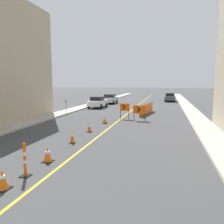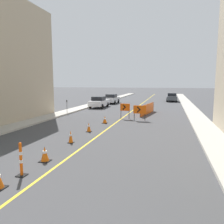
# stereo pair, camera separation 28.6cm
# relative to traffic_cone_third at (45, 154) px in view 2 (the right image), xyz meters

# --- Properties ---
(lane_stripe) EXTENTS (0.12, 69.53, 0.01)m
(lane_stripe) POSITION_rel_traffic_cone_third_xyz_m (0.80, 25.54, -0.34)
(lane_stripe) COLOR gold
(lane_stripe) RESTS_ON ground_plane
(sidewalk_left) EXTENTS (1.82, 69.53, 0.15)m
(sidewalk_left) POSITION_rel_traffic_cone_third_xyz_m (-6.48, 25.54, -0.27)
(sidewalk_left) COLOR #ADA89E
(sidewalk_left) RESTS_ON ground_plane
(sidewalk_right) EXTENTS (1.82, 69.53, 0.15)m
(sidewalk_right) POSITION_rel_traffic_cone_third_xyz_m (8.08, 25.54, -0.27)
(sidewalk_right) COLOR #ADA89E
(sidewalk_right) RESTS_ON ground_plane
(traffic_cone_third) EXTENTS (0.46, 0.46, 0.70)m
(traffic_cone_third) POSITION_rel_traffic_cone_third_xyz_m (0.00, 0.00, 0.00)
(traffic_cone_third) COLOR black
(traffic_cone_third) RESTS_ON ground_plane
(traffic_cone_fourth) EXTENTS (0.33, 0.33, 0.74)m
(traffic_cone_fourth) POSITION_rel_traffic_cone_third_xyz_m (-0.21, 3.11, 0.02)
(traffic_cone_fourth) COLOR black
(traffic_cone_fourth) RESTS_ON ground_plane
(traffic_cone_fifth) EXTENTS (0.36, 0.36, 0.69)m
(traffic_cone_fifth) POSITION_rel_traffic_cone_third_xyz_m (-0.23, 6.15, -0.00)
(traffic_cone_fifth) COLOR black
(traffic_cone_fifth) RESTS_ON ground_plane
(traffic_cone_farthest) EXTENTS (0.46, 0.46, 0.65)m
(traffic_cone_farthest) POSITION_rel_traffic_cone_third_xyz_m (-0.08, 9.64, -0.02)
(traffic_cone_farthest) COLOR black
(traffic_cone_farthest) RESTS_ON ground_plane
(delineator_post_front) EXTENTS (0.35, 0.35, 1.32)m
(delineator_post_front) POSITION_rel_traffic_cone_third_xyz_m (-0.01, -1.60, 0.24)
(delineator_post_front) COLOR black
(delineator_post_front) RESTS_ON ground_plane
(arrow_barricade_primary) EXTENTS (0.96, 0.12, 1.51)m
(arrow_barricade_primary) POSITION_rel_traffic_cone_third_xyz_m (1.16, 12.40, 0.73)
(arrow_barricade_primary) COLOR #EF560C
(arrow_barricade_primary) RESTS_ON ground_plane
(arrow_barricade_secondary) EXTENTS (1.20, 0.09, 1.42)m
(arrow_barricade_secondary) POSITION_rel_traffic_cone_third_xyz_m (2.68, 11.80, 0.65)
(arrow_barricade_secondary) COLOR #EF560C
(arrow_barricade_secondary) RESTS_ON ground_plane
(safety_mesh_fence) EXTENTS (0.97, 5.47, 1.15)m
(safety_mesh_fence) POSITION_rel_traffic_cone_third_xyz_m (2.95, 16.28, 0.23)
(safety_mesh_fence) COLOR #EF560C
(safety_mesh_fence) RESTS_ON ground_plane
(parked_car_curb_near) EXTENTS (1.94, 4.33, 1.59)m
(parked_car_curb_near) POSITION_rel_traffic_cone_third_xyz_m (-4.38, 21.04, 0.46)
(parked_car_curb_near) COLOR silver
(parked_car_curb_near) RESTS_ON ground_plane
(parked_car_curb_mid) EXTENTS (1.93, 4.30, 1.59)m
(parked_car_curb_mid) POSITION_rel_traffic_cone_third_xyz_m (-4.24, 27.42, 0.46)
(parked_car_curb_mid) COLOR #B7B7BC
(parked_car_curb_mid) RESTS_ON ground_plane
(parked_car_curb_far) EXTENTS (1.94, 4.33, 1.59)m
(parked_car_curb_far) POSITION_rel_traffic_cone_third_xyz_m (5.69, 34.11, 0.46)
(parked_car_curb_far) COLOR #474C51
(parked_car_curb_far) RESTS_ON ground_plane
(parking_meter_near_curb) EXTENTS (0.12, 0.11, 1.45)m
(parking_meter_near_curb) POSITION_rel_traffic_cone_third_xyz_m (-5.92, 14.07, 0.83)
(parking_meter_near_curb) COLOR #4C4C51
(parking_meter_near_curb) RESTS_ON sidewalk_left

